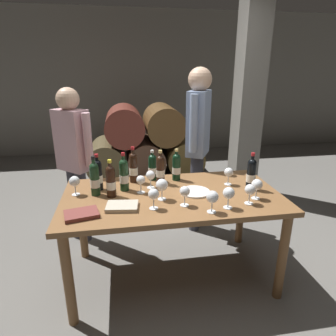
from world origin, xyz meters
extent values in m
plane|color=#66635E|center=(0.00, 0.00, 0.00)|extent=(14.00, 14.00, 0.00)
cube|color=slate|center=(0.00, 4.20, 1.40)|extent=(10.00, 0.24, 2.80)
cylinder|color=brown|center=(-0.63, 2.60, 0.30)|extent=(0.60, 0.90, 0.60)
cylinder|color=#4F3425|center=(0.00, 2.60, 0.30)|extent=(0.60, 0.90, 0.60)
cylinder|color=brown|center=(0.63, 2.60, 0.30)|extent=(0.60, 0.90, 0.60)
cylinder|color=maroon|center=(-0.32, 2.60, 0.85)|extent=(0.60, 0.90, 0.60)
cylinder|color=brown|center=(0.32, 2.60, 0.85)|extent=(0.60, 0.90, 0.60)
cube|color=slate|center=(1.30, 1.60, 1.30)|extent=(0.32, 0.32, 2.60)
cube|color=brown|center=(0.00, 0.00, 0.74)|extent=(1.70, 0.90, 0.04)
cylinder|color=brown|center=(-0.77, -0.39, 0.36)|extent=(0.07, 0.07, 0.72)
cylinder|color=brown|center=(0.77, -0.39, 0.36)|extent=(0.07, 0.07, 0.72)
cylinder|color=brown|center=(-0.77, 0.39, 0.36)|extent=(0.07, 0.07, 0.72)
cylinder|color=brown|center=(0.77, 0.39, 0.36)|extent=(0.07, 0.07, 0.72)
cylinder|color=black|center=(-0.06, 0.24, 0.86)|extent=(0.07, 0.07, 0.21)
sphere|color=black|center=(-0.06, 0.24, 0.97)|extent=(0.07, 0.07, 0.07)
cylinder|color=black|center=(-0.06, 0.24, 1.00)|extent=(0.03, 0.03, 0.06)
cylinder|color=tan|center=(-0.06, 0.24, 1.04)|extent=(0.03, 0.03, 0.02)
cylinder|color=silver|center=(-0.06, 0.24, 0.85)|extent=(0.07, 0.07, 0.06)
cylinder|color=black|center=(-0.57, 0.19, 0.87)|extent=(0.07, 0.07, 0.21)
sphere|color=black|center=(-0.57, 0.19, 0.98)|extent=(0.07, 0.07, 0.07)
cylinder|color=black|center=(-0.57, 0.19, 1.00)|extent=(0.03, 0.03, 0.07)
cylinder|color=#B21E23|center=(-0.57, 0.19, 1.05)|extent=(0.03, 0.03, 0.02)
cylinder|color=silver|center=(-0.57, 0.19, 0.86)|extent=(0.07, 0.07, 0.06)
cylinder|color=black|center=(-0.12, 0.35, 0.85)|extent=(0.07, 0.07, 0.19)
sphere|color=black|center=(-0.12, 0.35, 0.96)|extent=(0.07, 0.07, 0.07)
cylinder|color=black|center=(-0.12, 0.35, 0.98)|extent=(0.03, 0.03, 0.06)
cylinder|color=silver|center=(-0.12, 0.35, 1.02)|extent=(0.03, 0.03, 0.02)
cylinder|color=silver|center=(-0.12, 0.35, 0.85)|extent=(0.07, 0.07, 0.06)
cylinder|color=black|center=(-0.28, 0.32, 0.87)|extent=(0.07, 0.07, 0.22)
sphere|color=black|center=(-0.28, 0.32, 0.99)|extent=(0.07, 0.07, 0.07)
cylinder|color=black|center=(-0.28, 0.32, 1.01)|extent=(0.03, 0.03, 0.07)
cylinder|color=#B21E23|center=(-0.28, 0.32, 1.06)|extent=(0.03, 0.03, 0.03)
cylinder|color=silver|center=(-0.28, 0.32, 0.86)|extent=(0.07, 0.07, 0.07)
cylinder|color=#19381E|center=(-0.37, 0.14, 0.87)|extent=(0.07, 0.07, 0.22)
sphere|color=#19381E|center=(-0.37, 0.14, 0.99)|extent=(0.07, 0.07, 0.07)
cylinder|color=#19381E|center=(-0.37, 0.14, 1.02)|extent=(0.03, 0.03, 0.07)
cylinder|color=#B21E23|center=(-0.37, 0.14, 1.06)|extent=(0.03, 0.03, 0.03)
cylinder|color=silver|center=(-0.37, 0.14, 0.86)|extent=(0.07, 0.07, 0.07)
cylinder|color=#19381E|center=(-0.59, 0.09, 0.87)|extent=(0.07, 0.07, 0.22)
sphere|color=#19381E|center=(-0.59, 0.09, 0.99)|extent=(0.07, 0.07, 0.07)
cylinder|color=#19381E|center=(-0.59, 0.09, 1.01)|extent=(0.03, 0.03, 0.07)
cylinder|color=black|center=(-0.59, 0.09, 1.06)|extent=(0.03, 0.03, 0.03)
cylinder|color=silver|center=(-0.59, 0.09, 0.86)|extent=(0.07, 0.07, 0.07)
cylinder|color=black|center=(0.65, 0.00, 0.87)|extent=(0.07, 0.07, 0.22)
sphere|color=black|center=(0.65, 0.00, 0.98)|extent=(0.07, 0.07, 0.07)
cylinder|color=black|center=(0.65, 0.00, 1.01)|extent=(0.03, 0.03, 0.07)
cylinder|color=#B21E23|center=(0.65, 0.00, 1.06)|extent=(0.03, 0.03, 0.02)
cylinder|color=silver|center=(0.65, 0.00, 0.86)|extent=(0.07, 0.07, 0.06)
cylinder|color=black|center=(0.09, 0.30, 0.86)|extent=(0.07, 0.07, 0.20)
sphere|color=black|center=(0.09, 0.30, 0.96)|extent=(0.07, 0.07, 0.07)
cylinder|color=black|center=(0.09, 0.30, 0.99)|extent=(0.03, 0.03, 0.06)
cylinder|color=tan|center=(0.09, 0.30, 1.03)|extent=(0.03, 0.03, 0.02)
cylinder|color=silver|center=(0.09, 0.30, 0.85)|extent=(0.07, 0.07, 0.06)
cylinder|color=black|center=(-0.47, 0.04, 0.86)|extent=(0.07, 0.07, 0.21)
sphere|color=black|center=(-0.47, 0.04, 0.97)|extent=(0.07, 0.07, 0.07)
cylinder|color=black|center=(-0.47, 0.04, 1.00)|extent=(0.03, 0.03, 0.07)
cylinder|color=gold|center=(-0.47, 0.04, 1.04)|extent=(0.03, 0.03, 0.02)
cylinder|color=silver|center=(-0.47, 0.04, 0.85)|extent=(0.07, 0.07, 0.06)
cylinder|color=white|center=(0.50, 0.12, 0.76)|extent=(0.06, 0.06, 0.00)
cylinder|color=white|center=(0.50, 0.12, 0.80)|extent=(0.01, 0.01, 0.07)
sphere|color=white|center=(0.50, 0.12, 0.87)|extent=(0.08, 0.08, 0.08)
cylinder|color=white|center=(0.61, -0.19, 0.76)|extent=(0.06, 0.06, 0.00)
cylinder|color=white|center=(0.61, -0.19, 0.80)|extent=(0.01, 0.01, 0.07)
sphere|color=white|center=(0.61, -0.19, 0.88)|extent=(0.08, 0.08, 0.08)
cylinder|color=white|center=(-0.09, -0.08, 0.76)|extent=(0.06, 0.06, 0.00)
cylinder|color=white|center=(-0.09, -0.08, 0.80)|extent=(0.01, 0.01, 0.07)
sphere|color=white|center=(-0.09, -0.08, 0.88)|extent=(0.09, 0.09, 0.09)
cylinder|color=white|center=(-0.75, 0.11, 0.76)|extent=(0.06, 0.06, 0.00)
cylinder|color=white|center=(-0.75, 0.11, 0.80)|extent=(0.01, 0.01, 0.07)
sphere|color=white|center=(-0.75, 0.11, 0.87)|extent=(0.08, 0.08, 0.08)
cylinder|color=white|center=(-0.17, -0.23, 0.76)|extent=(0.06, 0.06, 0.00)
cylinder|color=white|center=(-0.17, -0.23, 0.80)|extent=(0.01, 0.01, 0.07)
sphere|color=white|center=(-0.17, -0.23, 0.87)|extent=(0.08, 0.08, 0.08)
cylinder|color=white|center=(-0.15, 0.15, 0.76)|extent=(0.06, 0.06, 0.00)
cylinder|color=white|center=(-0.15, 0.15, 0.80)|extent=(0.01, 0.01, 0.07)
sphere|color=white|center=(-0.15, 0.15, 0.87)|extent=(0.08, 0.08, 0.08)
cylinder|color=white|center=(0.52, -0.26, 0.76)|extent=(0.06, 0.06, 0.00)
cylinder|color=white|center=(0.52, -0.26, 0.80)|extent=(0.01, 0.01, 0.07)
sphere|color=white|center=(0.52, -0.26, 0.87)|extent=(0.08, 0.08, 0.08)
cylinder|color=white|center=(0.21, -0.34, 0.76)|extent=(0.06, 0.06, 0.00)
cylinder|color=white|center=(0.21, -0.34, 0.80)|extent=(0.01, 0.01, 0.07)
sphere|color=white|center=(0.21, -0.34, 0.88)|extent=(0.09, 0.09, 0.09)
cylinder|color=white|center=(0.05, -0.21, 0.76)|extent=(0.06, 0.06, 0.00)
cylinder|color=white|center=(0.05, -0.21, 0.80)|extent=(0.01, 0.01, 0.07)
sphere|color=white|center=(0.05, -0.21, 0.87)|extent=(0.07, 0.07, 0.07)
cylinder|color=white|center=(0.35, -0.30, 0.76)|extent=(0.06, 0.06, 0.00)
cylinder|color=white|center=(0.35, -0.30, 0.80)|extent=(0.01, 0.01, 0.07)
sphere|color=white|center=(0.35, -0.30, 0.88)|extent=(0.08, 0.08, 0.08)
cylinder|color=white|center=(-0.24, 0.07, 0.76)|extent=(0.06, 0.06, 0.00)
cylinder|color=white|center=(-0.24, 0.07, 0.80)|extent=(0.01, 0.01, 0.07)
sphere|color=white|center=(-0.24, 0.07, 0.87)|extent=(0.07, 0.07, 0.07)
cube|color=#B2A893|center=(-0.39, -0.18, 0.77)|extent=(0.24, 0.19, 0.03)
cube|color=brown|center=(-0.66, -0.25, 0.77)|extent=(0.25, 0.21, 0.03)
cylinder|color=white|center=(0.18, 0.00, 0.77)|extent=(0.24, 0.24, 0.01)
cylinder|color=#383842|center=(0.43, 0.80, 0.43)|extent=(0.11, 0.11, 0.85)
cylinder|color=#383842|center=(0.38, 0.70, 0.43)|extent=(0.11, 0.11, 0.85)
cube|color=#8499BC|center=(0.40, 0.75, 1.17)|extent=(0.31, 0.37, 0.64)
cylinder|color=#8499BC|center=(0.50, 0.94, 1.21)|extent=(0.08, 0.08, 0.54)
cylinder|color=#8499BC|center=(0.30, 0.56, 1.21)|extent=(0.08, 0.08, 0.54)
sphere|color=tan|center=(0.40, 0.75, 1.60)|extent=(0.23, 0.23, 0.23)
cylinder|color=#383842|center=(-0.87, 0.76, 0.38)|extent=(0.11, 0.11, 0.77)
cylinder|color=#383842|center=(-0.79, 0.68, 0.38)|extent=(0.11, 0.11, 0.77)
cube|color=#CC9EA8|center=(-0.83, 0.72, 1.06)|extent=(0.36, 0.35, 0.58)
cylinder|color=#CC9EA8|center=(-0.99, 0.86, 1.08)|extent=(0.08, 0.08, 0.49)
cylinder|color=#CC9EA8|center=(-0.67, 0.58, 1.08)|extent=(0.08, 0.08, 0.49)
sphere|color=tan|center=(-0.83, 0.72, 1.44)|extent=(0.21, 0.21, 0.21)
camera|label=1|loc=(-0.37, -2.06, 1.69)|focal=30.98mm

